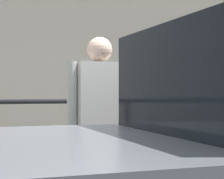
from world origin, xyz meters
The scene contains 4 objects.
parking_meter centered at (-0.01, 0.39, 1.21)m, with size 0.16×0.17×1.52m.
pedestrian_at_meter centered at (-0.51, 0.40, 1.13)m, with size 0.63×0.61×1.75m.
background_railing centered at (0.00, 2.11, 0.92)m, with size 24.06×0.06×1.14m.
backdrop_wall centered at (0.00, 4.45, 1.71)m, with size 32.00×0.50×3.41m, color #ADA38E.
Camera 1 is at (-1.59, -3.35, 1.37)m, focal length 67.37 mm.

